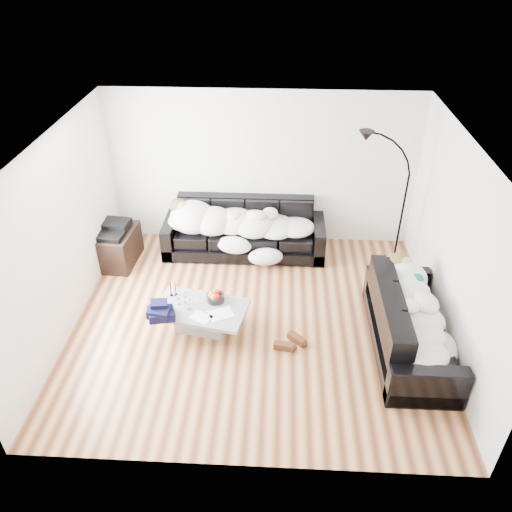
{
  "coord_description": "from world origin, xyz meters",
  "views": [
    {
      "loc": [
        0.3,
        -5.3,
        4.67
      ],
      "look_at": [
        0.0,
        0.3,
        0.9
      ],
      "focal_mm": 35.0,
      "sensor_mm": 36.0,
      "label": 1
    }
  ],
  "objects_px": {
    "wine_glass_c": "(189,304)",
    "av_cabinet": "(117,247)",
    "wine_glass_b": "(179,300)",
    "floor_lamp": "(402,213)",
    "wine_glass_a": "(185,297)",
    "candle_left": "(171,289)",
    "candle_right": "(175,289)",
    "stereo": "(114,228)",
    "fruit_bowl": "(215,296)",
    "sofa_back": "(244,229)",
    "coffee_table": "(202,318)",
    "sofa_right": "(412,321)",
    "sleeper_right": "(415,308)",
    "sleeper_back": "(244,219)",
    "shoes": "(290,342)"
  },
  "relations": [
    {
      "from": "sofa_right",
      "to": "wine_glass_c",
      "type": "xyz_separation_m",
      "value": [
        -2.9,
        0.17,
        0.01
      ]
    },
    {
      "from": "wine_glass_c",
      "to": "candle_left",
      "type": "height_order",
      "value": "candle_left"
    },
    {
      "from": "wine_glass_a",
      "to": "wine_glass_b",
      "type": "bearing_deg",
      "value": -150.51
    },
    {
      "from": "coffee_table",
      "to": "candle_right",
      "type": "height_order",
      "value": "candle_right"
    },
    {
      "from": "wine_glass_c",
      "to": "av_cabinet",
      "type": "xyz_separation_m",
      "value": [
        -1.45,
        1.57,
        -0.15
      ]
    },
    {
      "from": "wine_glass_c",
      "to": "candle_right",
      "type": "xyz_separation_m",
      "value": [
        -0.23,
        0.29,
        0.03
      ]
    },
    {
      "from": "sofa_back",
      "to": "wine_glass_c",
      "type": "relative_size",
      "value": 16.48
    },
    {
      "from": "sofa_right",
      "to": "wine_glass_a",
      "type": "distance_m",
      "value": 2.98
    },
    {
      "from": "wine_glass_a",
      "to": "wine_glass_b",
      "type": "relative_size",
      "value": 1.12
    },
    {
      "from": "coffee_table",
      "to": "wine_glass_b",
      "type": "xyz_separation_m",
      "value": [
        -0.3,
        0.05,
        0.25
      ]
    },
    {
      "from": "sleeper_right",
      "to": "stereo",
      "type": "relative_size",
      "value": 4.1
    },
    {
      "from": "wine_glass_b",
      "to": "floor_lamp",
      "type": "bearing_deg",
      "value": 26.23
    },
    {
      "from": "sofa_right",
      "to": "coffee_table",
      "type": "relative_size",
      "value": 1.73
    },
    {
      "from": "wine_glass_b",
      "to": "floor_lamp",
      "type": "relative_size",
      "value": 0.08
    },
    {
      "from": "wine_glass_c",
      "to": "candle_left",
      "type": "xyz_separation_m",
      "value": [
        -0.3,
        0.27,
        0.03
      ]
    },
    {
      "from": "candle_right",
      "to": "candle_left",
      "type": "bearing_deg",
      "value": -169.36
    },
    {
      "from": "candle_right",
      "to": "shoes",
      "type": "distance_m",
      "value": 1.73
    },
    {
      "from": "sleeper_right",
      "to": "wine_glass_b",
      "type": "relative_size",
      "value": 11.78
    },
    {
      "from": "sofa_right",
      "to": "sleeper_back",
      "type": "relative_size",
      "value": 0.94
    },
    {
      "from": "sleeper_back",
      "to": "wine_glass_a",
      "type": "bearing_deg",
      "value": -110.1
    },
    {
      "from": "coffee_table",
      "to": "floor_lamp",
      "type": "distance_m",
      "value": 3.41
    },
    {
      "from": "wine_glass_a",
      "to": "stereo",
      "type": "relative_size",
      "value": 0.39
    },
    {
      "from": "wine_glass_a",
      "to": "av_cabinet",
      "type": "relative_size",
      "value": 0.21
    },
    {
      "from": "sofa_back",
      "to": "wine_glass_c",
      "type": "height_order",
      "value": "sofa_back"
    },
    {
      "from": "wine_glass_a",
      "to": "coffee_table",
      "type": "bearing_deg",
      "value": -24.66
    },
    {
      "from": "wine_glass_c",
      "to": "candle_left",
      "type": "relative_size",
      "value": 0.72
    },
    {
      "from": "candle_left",
      "to": "stereo",
      "type": "height_order",
      "value": "stereo"
    },
    {
      "from": "sofa_back",
      "to": "candle_right",
      "type": "distance_m",
      "value": 1.9
    },
    {
      "from": "sofa_right",
      "to": "wine_glass_c",
      "type": "relative_size",
      "value": 13.08
    },
    {
      "from": "sleeper_right",
      "to": "wine_glass_c",
      "type": "bearing_deg",
      "value": 86.56
    },
    {
      "from": "sofa_right",
      "to": "candle_right",
      "type": "relative_size",
      "value": 9.83
    },
    {
      "from": "sofa_back",
      "to": "sofa_right",
      "type": "relative_size",
      "value": 1.26
    },
    {
      "from": "sofa_right",
      "to": "floor_lamp",
      "type": "distance_m",
      "value": 1.93
    },
    {
      "from": "sleeper_right",
      "to": "wine_glass_b",
      "type": "xyz_separation_m",
      "value": [
        -3.05,
        0.27,
        -0.21
      ]
    },
    {
      "from": "fruit_bowl",
      "to": "av_cabinet",
      "type": "height_order",
      "value": "av_cabinet"
    },
    {
      "from": "sofa_right",
      "to": "wine_glass_c",
      "type": "distance_m",
      "value": 2.9
    },
    {
      "from": "sleeper_right",
      "to": "candle_left",
      "type": "height_order",
      "value": "sleeper_right"
    },
    {
      "from": "wine_glass_b",
      "to": "fruit_bowl",
      "type": "bearing_deg",
      "value": 12.84
    },
    {
      "from": "wine_glass_b",
      "to": "stereo",
      "type": "xyz_separation_m",
      "value": [
        -1.29,
        1.48,
        0.21
      ]
    },
    {
      "from": "sofa_back",
      "to": "coffee_table",
      "type": "height_order",
      "value": "sofa_back"
    },
    {
      "from": "wine_glass_b",
      "to": "candle_right",
      "type": "relative_size",
      "value": 0.72
    },
    {
      "from": "sofa_back",
      "to": "candle_right",
      "type": "height_order",
      "value": "sofa_back"
    },
    {
      "from": "sofa_right",
      "to": "candle_right",
      "type": "bearing_deg",
      "value": 81.64
    },
    {
      "from": "sleeper_right",
      "to": "wine_glass_b",
      "type": "distance_m",
      "value": 3.07
    },
    {
      "from": "sofa_back",
      "to": "floor_lamp",
      "type": "height_order",
      "value": "floor_lamp"
    },
    {
      "from": "sofa_right",
      "to": "sleeper_back",
      "type": "distance_m",
      "value": 3.14
    },
    {
      "from": "stereo",
      "to": "fruit_bowl",
      "type": "bearing_deg",
      "value": -30.94
    },
    {
      "from": "fruit_bowl",
      "to": "shoes",
      "type": "distance_m",
      "value": 1.18
    },
    {
      "from": "sleeper_right",
      "to": "wine_glass_c",
      "type": "height_order",
      "value": "sleeper_right"
    },
    {
      "from": "sofa_right",
      "to": "sleeper_right",
      "type": "height_order",
      "value": "sleeper_right"
    }
  ]
}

